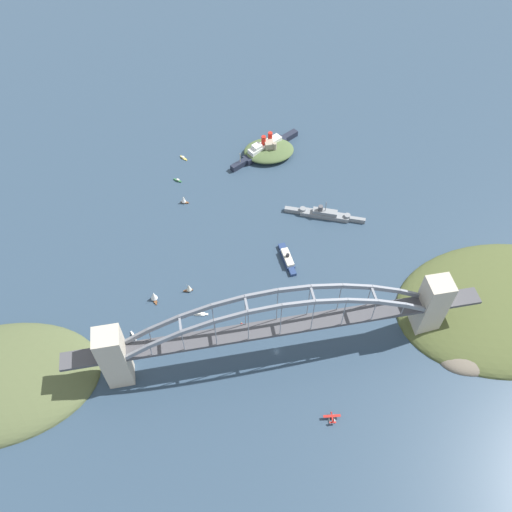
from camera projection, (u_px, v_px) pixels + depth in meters
ground_plane at (277, 351)px, 370.77m from camera, size 1400.00×1400.00×0.00m
harbor_arch_bridge at (278, 329)px, 347.06m from camera, size 276.47×15.35×67.81m
headland_east_shore at (505, 309)px, 392.18m from camera, size 167.75×116.16×24.19m
ocean_liner at (265, 148)px, 495.10m from camera, size 71.37×44.96×19.68m
naval_cruiser at (324, 214)px, 446.61m from camera, size 64.34×28.94×17.27m
harbor_ferry_steamer at (287, 258)px, 418.26m from camera, size 8.43×32.36×7.78m
fort_island_mid_harbor at (269, 150)px, 494.02m from camera, size 46.66×35.67×15.15m
seaplane_taxiing_near_bridge at (332, 418)px, 339.36m from camera, size 11.23×7.60×4.62m
small_boat_0 at (183, 158)px, 493.44m from camera, size 6.43×8.03×1.84m
small_boat_1 at (184, 199)px, 455.85m from camera, size 6.92×5.08×8.58m
small_boat_2 at (200, 314)px, 388.62m from camera, size 11.94×4.23×2.01m
small_boat_3 at (178, 180)px, 474.77m from camera, size 6.95×5.88×2.30m
small_boat_4 at (154, 296)px, 394.01m from camera, size 5.96×9.32×9.39m
small_boat_5 at (189, 288)px, 399.02m from camera, size 7.03×3.94×8.61m
small_boat_6 at (134, 336)px, 377.34m from camera, size 4.23×8.50×2.16m
channel_marker_buoy at (241, 324)px, 383.12m from camera, size 2.20×2.20×2.75m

